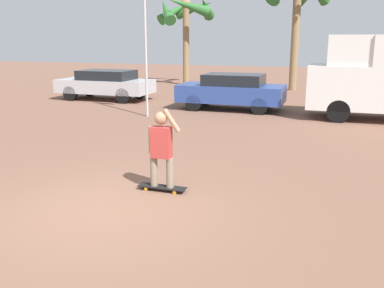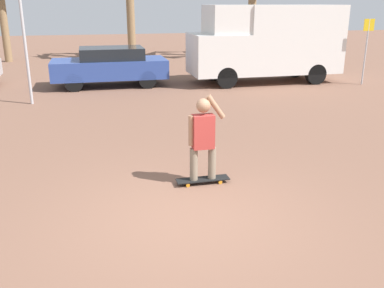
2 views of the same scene
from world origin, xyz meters
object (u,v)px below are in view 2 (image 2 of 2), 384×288
(person_skateboarder, at_px, (203,134))
(flagpole, at_px, (22,6))
(skateboard, at_px, (203,179))
(parked_car_blue, at_px, (110,65))
(street_sign, at_px, (367,43))
(camper_van, at_px, (268,41))

(person_skateboarder, xyz_separation_m, flagpole, (-3.63, 7.36, 2.06))
(skateboard, relative_size, flagpole, 0.18)
(person_skateboarder, height_order, parked_car_blue, person_skateboarder)
(flagpole, bearing_deg, skateboard, -63.75)
(street_sign, bearing_deg, flagpole, -177.40)
(flagpole, xyz_separation_m, street_sign, (12.20, 0.55, -1.38))
(street_sign, bearing_deg, skateboard, -137.26)
(parked_car_blue, xyz_separation_m, street_sign, (9.62, -2.01, 0.81))
(camper_van, xyz_separation_m, street_sign, (3.46, -1.42, -0.03))
(parked_car_blue, bearing_deg, flagpole, -135.15)
(skateboard, bearing_deg, street_sign, 42.74)
(person_skateboarder, distance_m, street_sign, 11.69)
(camper_van, relative_size, flagpole, 1.12)
(skateboard, distance_m, parked_car_blue, 10.01)
(parked_car_blue, height_order, street_sign, street_sign)
(skateboard, xyz_separation_m, street_sign, (8.57, 7.92, 1.52))
(person_skateboarder, relative_size, camper_van, 0.26)
(camper_van, relative_size, street_sign, 2.38)
(flagpole, height_order, street_sign, flagpole)
(skateboard, relative_size, street_sign, 0.38)
(street_sign, bearing_deg, parked_car_blue, 168.19)
(camper_van, bearing_deg, flagpole, -167.25)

